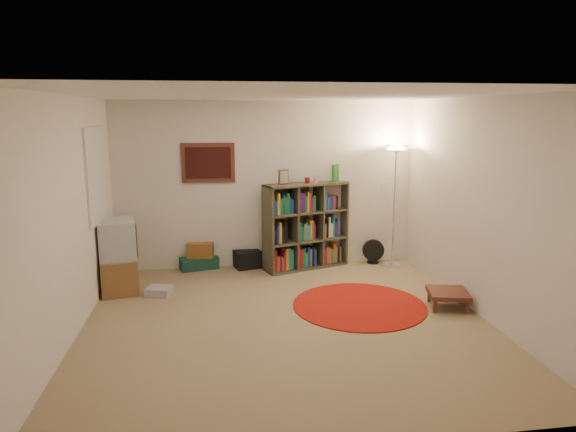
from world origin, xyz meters
name	(u,v)px	position (x,y,z in m)	size (l,w,h in m)	color
room	(281,212)	(-0.05, 0.05, 1.26)	(4.54, 4.54, 2.54)	#8D7352
bookshelf	(305,227)	(0.56, 2.04, 0.63)	(1.34, 0.78, 1.55)	#3F3C2A
floor_lamp	(396,166)	(1.91, 1.94, 1.54)	(0.42, 0.42, 1.86)	white
floor_fan	(373,251)	(1.66, 2.09, 0.19)	(0.34, 0.21, 0.38)	black
tv_stand	(118,257)	(-2.05, 1.36, 0.46)	(0.58, 0.73, 0.96)	brown
dvd_box	(159,291)	(-1.52, 1.12, 0.05)	(0.36, 0.32, 0.10)	#A9A8AD
suitcase	(198,262)	(-1.04, 2.24, 0.09)	(0.63, 0.49, 0.18)	#14372D
wicker_basket	(201,249)	(-1.00, 2.24, 0.29)	(0.42, 0.33, 0.22)	brown
duffel_bag	(247,259)	(-0.30, 2.16, 0.13)	(0.45, 0.41, 0.26)	black
paper_towel	(293,261)	(0.37, 1.98, 0.13)	(0.13, 0.13, 0.25)	silver
red_rug	(359,305)	(0.95, 0.37, 0.01)	(1.63, 1.63, 0.01)	maroon
side_table	(448,294)	(1.99, 0.16, 0.18)	(0.55, 0.55, 0.21)	#472019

